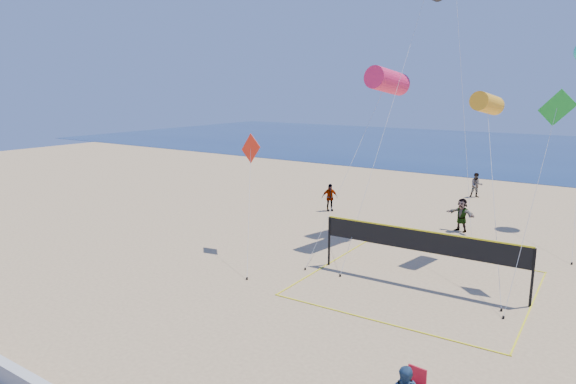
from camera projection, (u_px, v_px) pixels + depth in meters
The scene contains 10 objects.
ocean at pixel (575, 153), 62.50m from camera, with size 140.00×50.00×0.03m, color #10254F.
far_person_0 at pixel (330, 197), 33.23m from camera, with size 1.05×0.44×1.79m, color gray.
far_person_1 at pixel (462, 215), 28.50m from camera, with size 1.74×0.55×1.87m, color gray.
far_person_3 at pixel (476, 185), 37.33m from camera, with size 0.87×0.68×1.79m, color gray.
camp_chair at pixel (415, 384), 13.00m from camera, with size 0.54×0.66×1.03m.
volleyball_net at pixel (421, 247), 20.72m from camera, with size 8.78×8.64×2.29m.
kite_0 at pixel (387, 81), 25.28m from camera, with size 1.68×7.45×8.93m.
kite_2 at pixel (487, 104), 22.87m from camera, with size 2.99×6.77×7.74m.
kite_3 at pixel (251, 154), 24.57m from camera, with size 3.33×3.83×5.74m.
kite_4 at pixel (554, 120), 19.42m from camera, with size 1.40×4.46×7.85m.
Camera 1 is at (6.16, -9.11, 7.89)m, focal length 32.00 mm.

